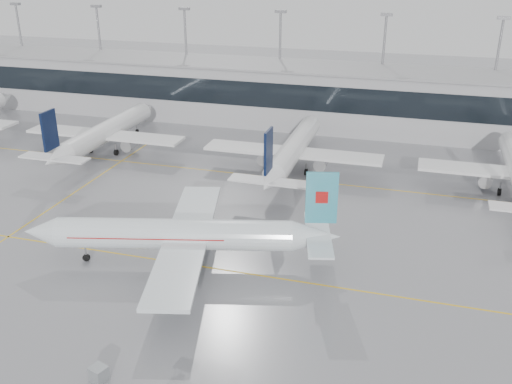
% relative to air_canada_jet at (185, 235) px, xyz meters
% --- Properties ---
extents(ground, '(320.00, 320.00, 0.00)m').
position_rel_air_canada_jet_xyz_m(ground, '(5.19, -0.30, -3.73)').
color(ground, gray).
rests_on(ground, ground).
extents(taxi_line_main, '(120.00, 0.25, 0.01)m').
position_rel_air_canada_jet_xyz_m(taxi_line_main, '(5.19, -0.30, -3.73)').
color(taxi_line_main, yellow).
rests_on(taxi_line_main, ground).
extents(taxi_line_north, '(120.00, 0.25, 0.01)m').
position_rel_air_canada_jet_xyz_m(taxi_line_north, '(5.19, 29.70, -3.73)').
color(taxi_line_north, yellow).
rests_on(taxi_line_north, ground).
extents(taxi_line_cross, '(0.25, 60.00, 0.01)m').
position_rel_air_canada_jet_xyz_m(taxi_line_cross, '(-24.81, 14.70, -3.73)').
color(taxi_line_cross, yellow).
rests_on(taxi_line_cross, ground).
extents(terminal, '(180.00, 15.00, 12.00)m').
position_rel_air_canada_jet_xyz_m(terminal, '(5.19, 61.70, 2.27)').
color(terminal, '#9F9FA3').
rests_on(terminal, ground).
extents(terminal_glass, '(180.00, 0.20, 5.00)m').
position_rel_air_canada_jet_xyz_m(terminal_glass, '(5.19, 54.15, 3.77)').
color(terminal_glass, black).
rests_on(terminal_glass, ground).
extents(terminal_roof, '(182.00, 16.00, 0.40)m').
position_rel_air_canada_jet_xyz_m(terminal_roof, '(5.19, 61.70, 8.47)').
color(terminal_roof, gray).
rests_on(terminal_roof, ground).
extents(light_masts, '(156.40, 1.00, 22.60)m').
position_rel_air_canada_jet_xyz_m(light_masts, '(5.19, 67.70, 9.61)').
color(light_masts, gray).
rests_on(light_masts, ground).
extents(air_canada_jet, '(36.78, 30.04, 11.75)m').
position_rel_air_canada_jet_xyz_m(air_canada_jet, '(0.00, 0.00, 0.00)').
color(air_canada_jet, white).
rests_on(air_canada_jet, ground).
extents(parked_jet_b, '(29.64, 36.96, 11.72)m').
position_rel_air_canada_jet_xyz_m(parked_jet_b, '(-29.81, 33.39, -0.02)').
color(parked_jet_b, white).
rests_on(parked_jet_b, ground).
extents(parked_jet_c, '(29.64, 36.96, 11.72)m').
position_rel_air_canada_jet_xyz_m(parked_jet_c, '(5.19, 33.39, -0.02)').
color(parked_jet_c, white).
rests_on(parked_jet_c, ground).
extents(gse_unit, '(1.69, 1.63, 1.36)m').
position_rel_air_canada_jet_xyz_m(gse_unit, '(0.58, -20.72, -3.05)').
color(gse_unit, gray).
rests_on(gse_unit, ground).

